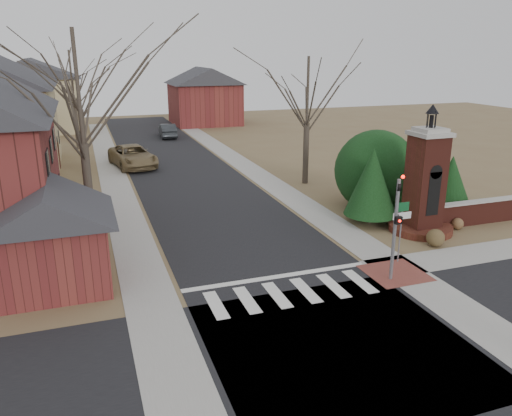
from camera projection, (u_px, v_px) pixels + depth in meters
name	position (u px, v px, depth m)	size (l,w,h in m)	color
ground	(300.00, 302.00, 18.47)	(120.00, 120.00, 0.00)	brown
main_street	(183.00, 172.00, 38.29)	(8.00, 70.00, 0.01)	black
cross_street	(338.00, 345.00, 15.76)	(120.00, 8.00, 0.01)	black
crosswalk_zone	(291.00, 293.00, 19.18)	(8.00, 2.20, 0.02)	silver
stop_bar	(277.00, 277.00, 20.54)	(8.00, 0.35, 0.02)	silver
sidewalk_right_main	(248.00, 167.00, 39.92)	(2.00, 60.00, 0.02)	gray
sidewalk_left	(113.00, 178.00, 36.66)	(2.00, 60.00, 0.02)	gray
curb_apron	(395.00, 273.00, 20.87)	(2.40, 2.40, 0.02)	brown
traffic_signal_pole	(396.00, 219.00, 19.55)	(0.28, 0.41, 4.50)	slate
sign_post	(401.00, 220.00, 21.42)	(0.90, 0.07, 2.75)	slate
brick_gate_monument	(424.00, 191.00, 25.13)	(3.20, 3.20, 6.47)	#5B231A
brick_garden_wall	(491.00, 210.00, 27.00)	(7.50, 0.50, 1.30)	#5B231A
garage_left	(51.00, 232.00, 19.18)	(4.80, 4.80, 4.29)	maroon
house_distant_left	(32.00, 94.00, 56.69)	(10.80, 8.80, 8.53)	tan
house_distant_right	(204.00, 95.00, 63.13)	(8.80, 8.80, 7.30)	maroon
evergreen_near	(372.00, 182.00, 26.34)	(2.80, 2.80, 4.10)	#473D33
evergreen_mid	(411.00, 167.00, 28.36)	(3.40, 3.40, 4.70)	#473D33
evergreen_far	(451.00, 180.00, 28.30)	(2.40, 2.40, 3.30)	#473D33
evergreen_mass	(376.00, 168.00, 29.12)	(4.80, 4.80, 4.80)	black
bare_tree_0	(77.00, 79.00, 22.08)	(8.05, 8.05, 11.15)	#473D33
bare_tree_1	(76.00, 65.00, 33.69)	(8.40, 8.40, 11.64)	#473D33
bare_tree_2	(71.00, 73.00, 45.55)	(7.35, 7.35, 10.19)	#473D33
bare_tree_3	(308.00, 86.00, 33.23)	(7.00, 7.00, 9.70)	#473D33
pickup_truck	(133.00, 156.00, 39.99)	(2.84, 6.15, 1.71)	olive
distant_car	(168.00, 131.00, 53.67)	(1.58, 4.53, 1.49)	#2E3235
dry_shrub_left	(435.00, 238.00, 23.65)	(0.85, 0.85, 0.85)	brown
dry_shrub_right	(458.00, 224.00, 25.96)	(0.61, 0.61, 0.61)	brown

